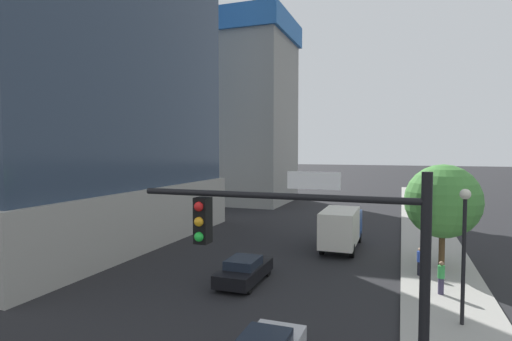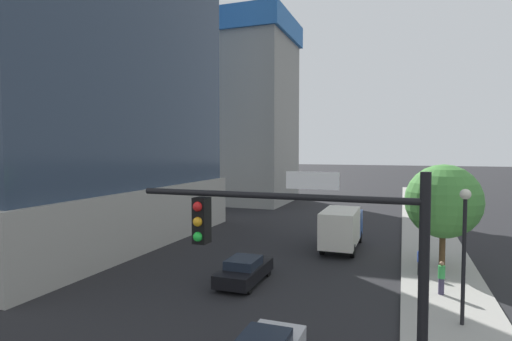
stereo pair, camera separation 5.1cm
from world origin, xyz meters
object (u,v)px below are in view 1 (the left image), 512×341
Objects in this scene: box_truck at (341,226)px; car_black at (244,270)px; pedestrian_blue_shirt at (420,261)px; construction_building at (237,102)px; street_lamp at (464,236)px; traffic_light_pole at (321,273)px; pedestrian_green_shirt at (441,277)px; street_tree at (443,201)px.

car_black is at bearing -112.55° from box_truck.
construction_building is at bearing 129.11° from pedestrian_blue_shirt.
construction_building is at bearing 125.06° from street_lamp.
traffic_light_pole reaches higher than box_truck.
pedestrian_blue_shirt is (2.62, 16.89, -3.93)m from traffic_light_pole.
pedestrian_blue_shirt is at bearing 102.00° from street_lamp.
car_black is 0.65× the size of box_truck.
pedestrian_green_shirt is (-0.51, 3.60, -2.88)m from street_lamp.
construction_building is at bearing 113.16° from car_black.
street_lamp is 3.52× the size of pedestrian_blue_shirt.
box_truck reaches higher than pedestrian_green_shirt.
box_truck is at bearing 154.32° from street_tree.
street_tree is at bearing 31.42° from car_black.
street_lamp is 8.73m from street_tree.
construction_building is at bearing 127.73° from box_truck.
traffic_light_pole is 22.60m from box_truck.
traffic_light_pole is 14.88m from pedestrian_green_shirt.
street_tree is (-0.06, 8.72, 0.39)m from street_lamp.
traffic_light_pole is at bearing -104.13° from pedestrian_green_shirt.
street_tree is at bearing -47.11° from construction_building.
pedestrian_blue_shirt is at bearing 106.60° from pedestrian_green_shirt.
street_lamp is at bearing -11.88° from car_black.
street_tree is 3.96× the size of pedestrian_blue_shirt.
car_black is 2.82× the size of pedestrian_blue_shirt.
street_tree is 3.82× the size of pedestrian_green_shirt.
traffic_light_pole is (20.84, -45.74, -9.29)m from construction_building.
street_lamp is 3.39× the size of pedestrian_green_shirt.
traffic_light_pole is 17.54m from pedestrian_blue_shirt.
pedestrian_blue_shirt is 0.96× the size of pedestrian_green_shirt.
street_lamp reaches higher than car_black.
construction_building is 5.01× the size of box_truck.
construction_building is 38.52m from car_black.
street_tree is at bearing 90.40° from street_lamp.
box_truck is 4.17× the size of pedestrian_green_shirt.
street_tree is at bearing 78.26° from traffic_light_pole.
traffic_light_pole is at bearing -62.14° from car_black.
traffic_light_pole is 0.98× the size of box_truck.
construction_building is 37.76m from street_tree.
construction_building is at bearing 132.89° from street_tree.
pedestrian_green_shirt is at bearing 7.62° from car_black.
pedestrian_blue_shirt is (23.46, -28.86, -13.23)m from construction_building.
pedestrian_blue_shirt reaches higher than car_black.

